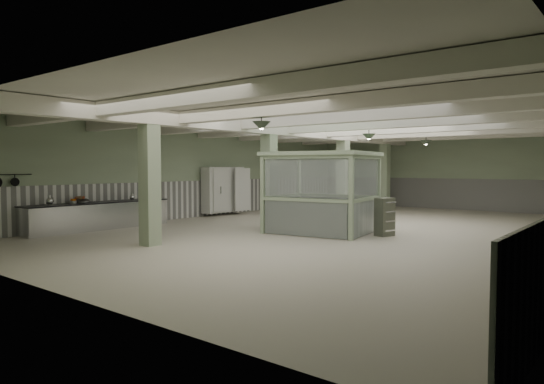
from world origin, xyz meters
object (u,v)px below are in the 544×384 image
Objects in this scene: walkin_cooler at (224,193)px; filing_cabinet at (385,217)px; prep_counter at (99,215)px; guard_booth at (322,178)px.

walkin_cooler reaches higher than filing_cabinet.
filing_cabinet is at bearing 28.98° from prep_counter.
prep_counter is at bearing -155.38° from guard_booth.
walkin_cooler is (-0.08, 6.00, 0.51)m from prep_counter.
prep_counter is 4.40× the size of filing_cabinet.
walkin_cooler is at bearing 154.02° from guard_booth.
guard_booth is 2.30m from filing_cabinet.
walkin_cooler is at bearing -172.19° from filing_cabinet.
prep_counter is 7.48m from guard_booth.
guard_booth is (6.19, 4.00, 1.26)m from prep_counter.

